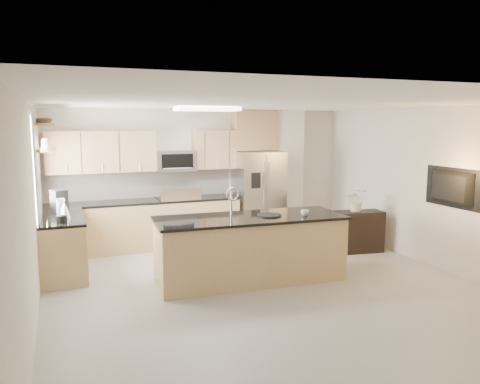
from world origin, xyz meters
name	(u,v)px	position (x,y,z in m)	size (l,w,h in m)	color
floor	(270,292)	(0.00, 0.00, 0.00)	(6.50, 6.50, 0.00)	#9F9D98
ceiling	(272,103)	(0.00, 0.00, 2.60)	(6.00, 6.50, 0.02)	white
wall_back	(203,176)	(0.00, 3.25, 1.30)	(6.00, 0.02, 2.60)	beige
wall_front	(462,268)	(0.00, -3.25, 1.30)	(6.00, 0.02, 2.60)	beige
wall_left	(30,215)	(-3.00, 0.00, 1.30)	(0.02, 6.50, 2.60)	beige
wall_right	(442,189)	(3.00, 0.00, 1.30)	(0.02, 6.50, 2.60)	beige
back_counter	(145,224)	(-1.23, 2.93, 0.47)	(3.55, 0.66, 1.44)	tan
left_counter	(63,246)	(-2.67, 1.85, 0.46)	(0.66, 1.50, 0.92)	tan
range	(178,221)	(-0.60, 2.92, 0.47)	(0.76, 0.64, 1.14)	black
upper_cabinets	(137,151)	(-1.30, 3.09, 1.83)	(3.50, 0.33, 0.75)	tan
microwave	(175,161)	(-0.60, 3.04, 1.63)	(0.76, 0.40, 0.40)	#BBBBBE
refrigerator	(258,195)	(1.06, 2.87, 0.89)	(0.92, 0.78, 1.78)	#BBBBBE
partition_column	(287,173)	(1.82, 3.10, 1.30)	(0.60, 0.30, 2.60)	white
window	(37,170)	(-2.98, 1.85, 1.65)	(0.04, 1.15, 1.65)	white
shelf_lower	(45,149)	(-2.85, 1.95, 1.95)	(0.30, 1.20, 0.04)	brown
shelf_upper	(44,124)	(-2.85, 1.95, 2.32)	(0.30, 1.20, 0.04)	brown
ceiling_fixture	(207,109)	(-0.40, 1.60, 2.56)	(1.00, 0.50, 0.06)	white
island	(250,248)	(-0.07, 0.57, 0.49)	(2.85, 1.16, 1.39)	tan
credenza	(356,232)	(2.34, 1.32, 0.38)	(0.94, 0.39, 0.75)	black
cup	(305,213)	(0.72, 0.34, 1.01)	(0.11, 0.11, 0.09)	silver
platter	(269,215)	(0.21, 0.52, 0.98)	(0.36, 0.36, 0.02)	black
blender	(61,212)	(-2.67, 1.36, 1.07)	(0.15, 0.15, 0.35)	black
kettle	(64,210)	(-2.62, 1.75, 1.04)	(0.22, 0.22, 0.27)	#BBBBBE
coffee_maker	(59,202)	(-2.69, 2.11, 1.10)	(0.28, 0.30, 0.38)	black
bowl	(44,120)	(-2.85, 2.18, 2.39)	(0.41, 0.41, 0.10)	#BBBBBE
flower_vase	(357,194)	(2.32, 1.31, 1.07)	(0.57, 0.50, 0.63)	beige
television	(448,188)	(2.91, -0.20, 1.35)	(1.08, 0.14, 0.62)	black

